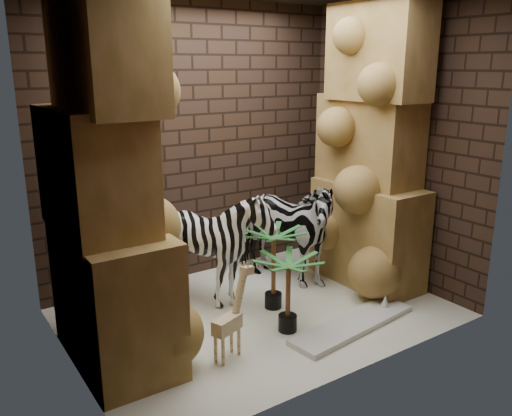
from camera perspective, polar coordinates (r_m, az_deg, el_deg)
floor at (r=5.19m, az=0.36°, el=-11.32°), size 3.50×3.50×0.00m
wall_back at (r=5.77m, az=-6.67°, el=6.98°), size 3.50×0.00×3.50m
wall_front at (r=3.77m, az=11.18°, el=2.34°), size 3.50×0.00×3.50m
wall_left at (r=4.01m, az=-20.74°, el=2.42°), size 0.00×3.00×3.00m
wall_right at (r=5.87m, az=14.76°, el=6.72°), size 0.00×3.00×3.00m
rock_pillar_left at (r=4.10m, az=-16.00°, el=3.09°), size 0.68×1.30×3.00m
rock_pillar_right at (r=5.63m, az=12.50°, el=6.51°), size 0.58×1.25×3.00m
zebra_right at (r=5.65m, az=2.70°, el=-1.38°), size 1.01×1.34×1.41m
zebra_left at (r=5.20m, az=-4.56°, el=-4.75°), size 1.28×1.44×1.10m
giraffe_toy at (r=4.29m, az=-3.18°, el=-11.53°), size 0.43×0.26×0.79m
palm_front at (r=5.14m, az=1.92°, el=-6.58°), size 0.36×0.36×0.82m
palm_back at (r=4.73m, az=3.50°, el=-9.30°), size 0.36×0.36×0.72m
surfboard at (r=5.01m, az=10.48°, el=-12.34°), size 1.41×0.50×0.05m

